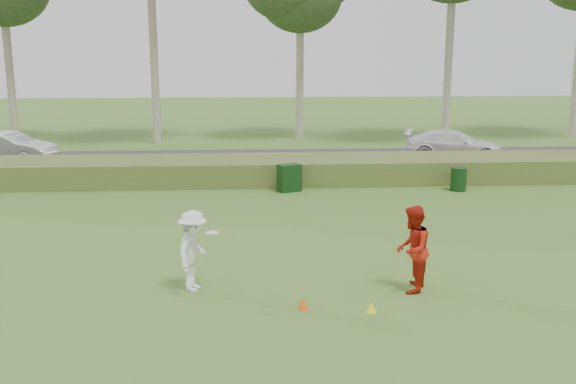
{
  "coord_description": "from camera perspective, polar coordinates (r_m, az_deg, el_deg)",
  "views": [
    {
      "loc": [
        -1.07,
        -12.61,
        4.94
      ],
      "look_at": [
        0.0,
        4.0,
        1.3
      ],
      "focal_mm": 40.0,
      "sensor_mm": 36.0,
      "label": 1
    }
  ],
  "objects": [
    {
      "name": "player_red",
      "position": [
        13.66,
        11.0,
        -5.01
      ],
      "size": [
        0.99,
        1.1,
        1.84
      ],
      "primitive_type": "imported",
      "rotation": [
        0.0,
        0.0,
        -1.98
      ],
      "color": "#B31C0F",
      "rests_on": "ground"
    },
    {
      "name": "cone_orange",
      "position": [
        12.75,
        1.35,
        -9.92
      ],
      "size": [
        0.2,
        0.2,
        0.22
      ],
      "primitive_type": "cone",
      "color": "#FF540D",
      "rests_on": "ground"
    },
    {
      "name": "reed_strip",
      "position": [
        25.04,
        -1.18,
        2.0
      ],
      "size": [
        80.0,
        3.0,
        0.9
      ],
      "primitive_type": "cube",
      "color": "#4B5E25",
      "rests_on": "ground"
    },
    {
      "name": "car_right",
      "position": [
        30.96,
        14.53,
        4.1
      ],
      "size": [
        4.87,
        3.17,
        1.31
      ],
      "primitive_type": "imported",
      "rotation": [
        0.0,
        0.0,
        1.25
      ],
      "color": "white",
      "rests_on": "park_road"
    },
    {
      "name": "car_mid",
      "position": [
        31.35,
        -23.67,
        3.64
      ],
      "size": [
        4.51,
        2.5,
        1.41
      ],
      "primitive_type": "imported",
      "rotation": [
        0.0,
        0.0,
        1.32
      ],
      "color": "#BABABE",
      "rests_on": "park_road"
    },
    {
      "name": "ground",
      "position": [
        13.58,
        1.1,
        -8.99
      ],
      "size": [
        120.0,
        120.0,
        0.0
      ],
      "primitive_type": "plane",
      "color": "#3C6822",
      "rests_on": "ground"
    },
    {
      "name": "player_white",
      "position": [
        13.64,
        -8.44,
        -5.19
      ],
      "size": [
        1.0,
        1.25,
        1.73
      ],
      "rotation": [
        0.0,
        0.0,
        1.29
      ],
      "color": "white",
      "rests_on": "ground"
    },
    {
      "name": "trash_bin",
      "position": [
        24.09,
        14.93,
        1.11
      ],
      "size": [
        0.65,
        0.65,
        0.85
      ],
      "primitive_type": "cylinder",
      "rotation": [
        0.0,
        0.0,
        0.16
      ],
      "color": "black",
      "rests_on": "ground"
    },
    {
      "name": "utility_cabinet",
      "position": [
        23.15,
        0.12,
        1.26
      ],
      "size": [
        0.92,
        0.78,
        0.99
      ],
      "primitive_type": "cube",
      "rotation": [
        0.0,
        0.0,
        0.43
      ],
      "color": "black",
      "rests_on": "ground"
    },
    {
      "name": "park_road",
      "position": [
        30.03,
        -1.6,
        2.92
      ],
      "size": [
        80.0,
        6.0,
        0.06
      ],
      "primitive_type": "cube",
      "color": "#2D2D2D",
      "rests_on": "ground"
    },
    {
      "name": "cone_yellow",
      "position": [
        12.72,
        7.43,
        -10.1
      ],
      "size": [
        0.2,
        0.2,
        0.22
      ],
      "primitive_type": "cone",
      "color": "yellow",
      "rests_on": "ground"
    }
  ]
}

